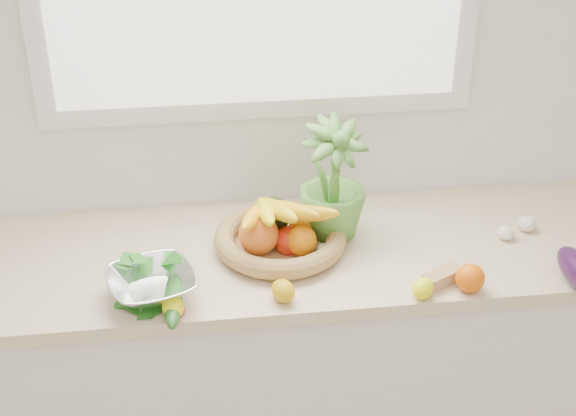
{
  "coord_description": "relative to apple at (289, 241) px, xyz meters",
  "views": [
    {
      "loc": [
        -0.2,
        -0.01,
        2.18
      ],
      "look_at": [
        0.05,
        1.93,
        1.05
      ],
      "focal_mm": 50.0,
      "sensor_mm": 36.0,
      "label": 1
    }
  ],
  "objects": [
    {
      "name": "back_wall",
      "position": [
        -0.05,
        0.33,
        0.41
      ],
      "size": [
        4.5,
        0.02,
        2.7
      ],
      "primitive_type": "cube",
      "color": "white",
      "rests_on": "ground"
    },
    {
      "name": "counter_cabinet",
      "position": [
        -0.05,
        0.03,
        -0.51
      ],
      "size": [
        2.2,
        0.58,
        0.86
      ],
      "primitive_type": "cube",
      "color": "silver",
      "rests_on": "ground"
    },
    {
      "name": "countertop",
      "position": [
        -0.05,
        0.03,
        -0.06
      ],
      "size": [
        2.24,
        0.62,
        0.04
      ],
      "primitive_type": "cube",
      "color": "beige",
      "rests_on": "counter_cabinet"
    },
    {
      "name": "orange_loose",
      "position": [
        0.46,
        -0.24,
        -0.0
      ],
      "size": [
        0.1,
        0.1,
        0.08
      ],
      "primitive_type": "sphere",
      "rotation": [
        0.0,
        0.0,
        0.29
      ],
      "color": "#EC5D07",
      "rests_on": "countertop"
    },
    {
      "name": "lemon_a",
      "position": [
        -0.33,
        -0.25,
        -0.02
      ],
      "size": [
        0.06,
        0.08,
        0.06
      ],
      "primitive_type": "ellipsoid",
      "rotation": [
        0.0,
        0.0,
        0.09
      ],
      "color": "yellow",
      "rests_on": "countertop"
    },
    {
      "name": "lemon_b",
      "position": [
        0.33,
        -0.25,
        -0.02
      ],
      "size": [
        0.09,
        0.09,
        0.06
      ],
      "primitive_type": "ellipsoid",
      "rotation": [
        0.0,
        0.0,
        -0.59
      ],
      "color": "#FBFF0D",
      "rests_on": "countertop"
    },
    {
      "name": "lemon_c",
      "position": [
        -0.04,
        -0.22,
        -0.01
      ],
      "size": [
        0.08,
        0.09,
        0.06
      ],
      "primitive_type": "ellipsoid",
      "rotation": [
        0.0,
        0.0,
        0.39
      ],
      "color": "#D59F0B",
      "rests_on": "countertop"
    },
    {
      "name": "apple",
      "position": [
        0.0,
        0.0,
        0.0
      ],
      "size": [
        0.11,
        0.11,
        0.09
      ],
      "primitive_type": "sphere",
      "rotation": [
        0.0,
        0.0,
        -0.27
      ],
      "color": "red",
      "rests_on": "countertop"
    },
    {
      "name": "ginger",
      "position": [
        0.4,
        -0.2,
        -0.03
      ],
      "size": [
        0.13,
        0.1,
        0.04
      ],
      "primitive_type": "cube",
      "rotation": [
        0.0,
        0.0,
        0.47
      ],
      "color": "tan",
      "rests_on": "countertop"
    },
    {
      "name": "garlic_a",
      "position": [
        0.73,
        0.04,
        -0.02
      ],
      "size": [
        0.06,
        0.06,
        0.05
      ],
      "primitive_type": "ellipsoid",
      "rotation": [
        0.0,
        0.0,
        0.04
      ],
      "color": "beige",
      "rests_on": "countertop"
    },
    {
      "name": "garlic_b",
      "position": [
        0.65,
        -0.0,
        -0.02
      ],
      "size": [
        0.06,
        0.06,
        0.04
      ],
      "primitive_type": "ellipsoid",
      "rotation": [
        0.0,
        0.0,
        -0.34
      ],
      "color": "white",
      "rests_on": "countertop"
    },
    {
      "name": "garlic_c",
      "position": [
        0.1,
        -0.03,
        -0.02
      ],
      "size": [
        0.05,
        0.05,
        0.04
      ],
      "primitive_type": "ellipsoid",
      "rotation": [
        0.0,
        0.0,
        0.01
      ],
      "color": "silver",
      "rests_on": "countertop"
    },
    {
      "name": "cucumber",
      "position": [
        -0.33,
        -0.21,
        -0.02
      ],
      "size": [
        0.06,
        0.26,
        0.05
      ],
      "primitive_type": "ellipsoid",
      "rotation": [
        0.0,
        0.0,
        -0.04
      ],
      "color": "#194F17",
      "rests_on": "countertop"
    },
    {
      "name": "radish",
      "position": [
        -0.32,
        -0.25,
        -0.03
      ],
      "size": [
        0.03,
        0.03,
        0.03
      ],
      "primitive_type": "sphere",
      "rotation": [
        0.0,
        0.0,
        -0.05
      ],
      "color": "red",
      "rests_on": "countertop"
    },
    {
      "name": "potted_herb",
      "position": [
        0.14,
        0.08,
        0.15
      ],
      "size": [
        0.27,
        0.27,
        0.36
      ],
      "primitive_type": "imported",
      "rotation": [
        0.0,
        0.0,
        0.41
      ],
      "color": "#539034",
      "rests_on": "countertop"
    },
    {
      "name": "fruit_basket",
      "position": [
        -0.03,
        0.03,
        0.01
      ],
      "size": [
        0.49,
        0.49,
        0.19
      ],
      "color": "tan",
      "rests_on": "countertop"
    },
    {
      "name": "colander_with_spinach",
      "position": [
        -0.39,
        -0.17,
        0.02
      ],
      "size": [
        0.29,
        0.29,
        0.12
      ],
      "color": "silver",
      "rests_on": "countertop"
    }
  ]
}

